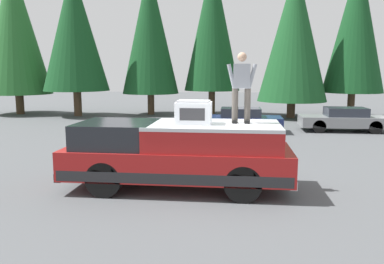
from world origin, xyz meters
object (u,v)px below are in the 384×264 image
person_on_truck_bed (242,86)px  parked_car_navy (239,120)px  pickup_truck (178,154)px  parked_car_grey (344,119)px  compressor_unit (194,112)px

person_on_truck_bed → parked_car_navy: person_on_truck_bed is taller
person_on_truck_bed → parked_car_navy: size_ratio=0.41×
pickup_truck → parked_car_navy: 9.49m
person_on_truck_bed → parked_car_grey: size_ratio=0.41×
person_on_truck_bed → parked_car_navy: bearing=-0.2°
pickup_truck → person_on_truck_bed: person_on_truck_bed is taller
parked_car_grey → pickup_truck: bearing=146.8°
parked_car_navy → parked_car_grey: bearing=-81.3°
compressor_unit → parked_car_grey: size_ratio=0.20×
pickup_truck → parked_car_navy: pickup_truck is taller
compressor_unit → person_on_truck_bed: bearing=-76.8°
parked_car_grey → parked_car_navy: size_ratio=1.00×
compressor_unit → parked_car_grey: (10.25, -6.23, -1.35)m
parked_car_grey → compressor_unit: bearing=148.7°
person_on_truck_bed → parked_car_grey: person_on_truck_bed is taller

